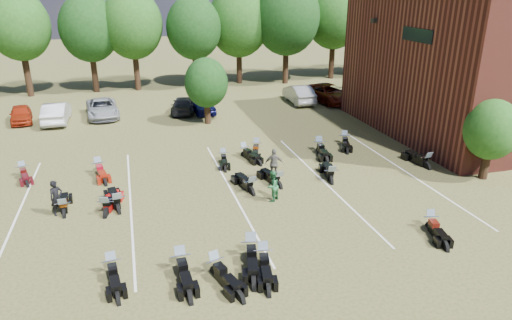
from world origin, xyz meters
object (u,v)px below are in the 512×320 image
object	(u,v)px
car_0	(21,114)
motorcycle_14	(24,176)
motorcycle_0	(113,275)
person_grey	(274,164)
motorcycle_7	(107,215)
motorcycle_3	(251,257)
car_4	(202,104)
person_green	(272,186)
person_black	(56,198)

from	to	relation	value
car_0	motorcycle_14	bearing A→B (deg)	-89.04
motorcycle_0	person_grey	bearing A→B (deg)	32.28
motorcycle_7	motorcycle_3	bearing A→B (deg)	151.01
car_4	person_grey	size ratio (longest dim) A/B	2.31
person_grey	motorcycle_7	world-z (taller)	person_grey
car_0	person_green	world-z (taller)	person_green
car_0	motorcycle_14	xyz separation A→B (m)	(2.07, -11.58, -0.64)
person_grey	motorcycle_14	world-z (taller)	person_grey
person_black	person_grey	size ratio (longest dim) A/B	0.96
motorcycle_7	motorcycle_14	xyz separation A→B (m)	(-4.48, 5.98, 0.00)
motorcycle_0	motorcycle_14	distance (m)	11.83
motorcycle_0	motorcycle_7	bearing A→B (deg)	86.99
person_black	person_green	xyz separation A→B (m)	(9.81, -1.31, -0.05)
person_green	person_grey	distance (m)	2.67
person_green	motorcycle_0	bearing A→B (deg)	-10.09
car_0	person_grey	xyz separation A→B (m)	(15.18, -15.67, 0.23)
person_green	motorcycle_3	xyz separation A→B (m)	(-2.28, -4.48, -0.78)
car_4	person_green	bearing A→B (deg)	-92.94
person_black	motorcycle_0	distance (m)	6.08
motorcycle_0	motorcycle_14	world-z (taller)	motorcycle_0
car_0	motorcycle_7	size ratio (longest dim) A/B	1.51
person_black	motorcycle_7	distance (m)	2.36
motorcycle_0	motorcycle_14	xyz separation A→B (m)	(-4.79, 10.82, 0.00)
person_green	motorcycle_3	distance (m)	5.09
person_green	motorcycle_14	size ratio (longest dim) A/B	0.73
motorcycle_3	motorcycle_7	distance (m)	7.45
person_black	motorcycle_7	bearing A→B (deg)	-52.10
car_4	motorcycle_3	bearing A→B (deg)	-99.30
car_4	motorcycle_14	world-z (taller)	car_4
car_4	person_green	size ratio (longest dim) A/B	2.57
motorcycle_3	car_4	bearing A→B (deg)	97.67
person_grey	motorcycle_0	world-z (taller)	person_grey
motorcycle_14	motorcycle_0	bearing A→B (deg)	-82.51
person_black	person_grey	world-z (taller)	person_grey
motorcycle_0	person_black	bearing A→B (deg)	106.88
car_4	motorcycle_14	distance (m)	15.84
person_grey	motorcycle_7	xyz separation A→B (m)	(-8.62, -1.88, -0.87)
car_4	motorcycle_7	size ratio (longest dim) A/B	1.63
person_green	motorcycle_14	bearing A→B (deg)	-68.15
motorcycle_7	car_0	bearing A→B (deg)	-55.25
car_4	motorcycle_14	xyz separation A→B (m)	(-11.68, -10.67, -0.68)
motorcycle_0	motorcycle_3	world-z (taller)	motorcycle_3
motorcycle_14	person_black	bearing A→B (deg)	-82.15
person_black	motorcycle_14	world-z (taller)	person_black
car_4	motorcycle_3	distance (m)	21.83
car_4	person_black	distance (m)	18.47
car_0	person_black	size ratio (longest dim) A/B	2.24
car_4	car_0	bearing A→B (deg)	171.57
person_grey	motorcycle_3	world-z (taller)	person_grey
motorcycle_0	motorcycle_7	size ratio (longest dim) A/B	0.90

